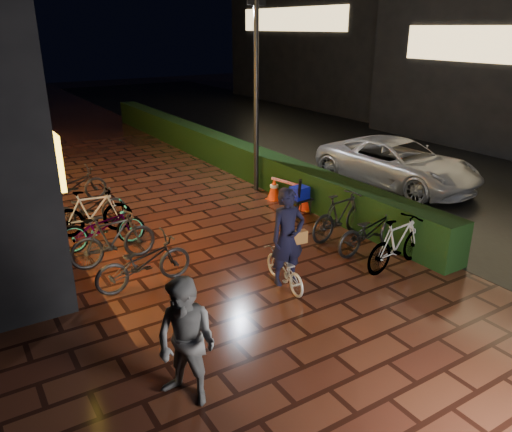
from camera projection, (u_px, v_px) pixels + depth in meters
ground at (264, 273)px, 9.96m from camera, size 80.00×80.00×0.00m
asphalt_road at (395, 160)px, 18.39m from camera, size 11.00×60.00×0.01m
hedge at (220, 150)px, 17.76m from camera, size 0.70×20.00×1.00m
bystander_person at (186, 343)px, 6.28m from camera, size 1.01×1.08×1.77m
van at (397, 163)px, 15.21m from camera, size 2.97×5.34×1.41m
lamp_post_hedge at (256, 87)px, 13.99m from camera, size 0.53×0.16×5.50m
lamp_post_sf at (24, 95)px, 13.86m from camera, size 0.49×0.14×5.13m
cyclist at (286, 252)px, 9.17m from camera, size 0.73×1.42×1.97m
traffic_barrier at (290, 193)px, 13.72m from camera, size 0.68×1.57×0.64m
cart_assembly at (299, 194)px, 12.85m from camera, size 0.61×0.63×1.09m
parked_bikes_storefront at (99, 219)px, 11.35m from camera, size 2.09×6.34×1.09m
parked_bikes_hedge at (368, 229)px, 10.75m from camera, size 1.97×2.50×1.09m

